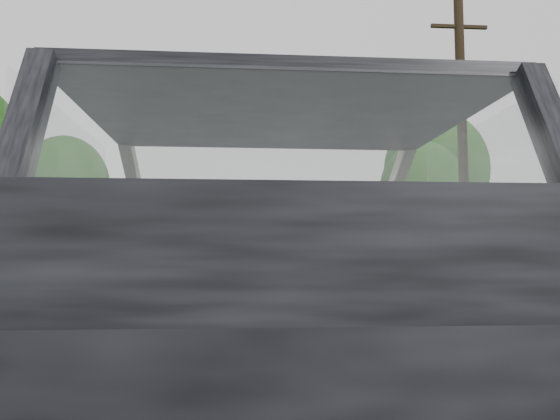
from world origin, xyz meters
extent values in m
cube|color=black|center=(0.00, 0.00, 0.72)|extent=(1.80, 4.00, 1.45)
cube|color=black|center=(0.00, 0.62, 0.85)|extent=(1.58, 0.45, 0.30)
cube|color=black|center=(-0.40, -0.29, 0.88)|extent=(0.50, 0.72, 0.42)
cube|color=black|center=(0.40, -0.29, 0.88)|extent=(0.50, 0.72, 0.42)
torus|color=black|center=(-0.40, 0.33, 0.92)|extent=(0.36, 0.36, 0.04)
ellipsoid|color=slate|center=(0.20, 0.59, 1.08)|extent=(0.57, 0.30, 0.24)
cube|color=gray|center=(4.30, 10.00, 0.58)|extent=(0.05, 90.00, 0.32)
imported|color=#9DA2B0|center=(-1.33, 23.21, 0.77)|extent=(2.76, 4.96, 1.54)
cube|color=#1A572A|center=(5.96, 25.56, 1.32)|extent=(0.29, 1.06, 2.64)
cylinder|color=#302213|center=(6.34, 12.36, 4.24)|extent=(0.31, 0.31, 8.49)
camera|label=1|loc=(-0.18, -2.74, 0.79)|focal=35.00mm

